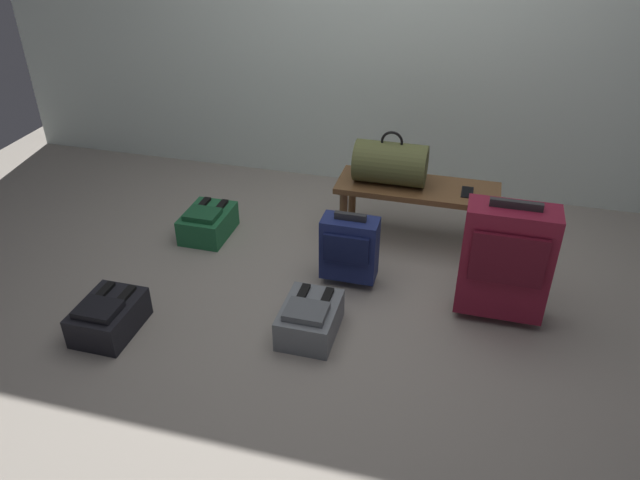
# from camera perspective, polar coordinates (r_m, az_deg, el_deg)

# --- Properties ---
(ground_plane) EXTENTS (6.60, 6.60, 0.00)m
(ground_plane) POSITION_cam_1_polar(r_m,az_deg,el_deg) (3.43, 1.45, -5.85)
(ground_plane) COLOR gray
(bench) EXTENTS (1.00, 0.36, 0.40)m
(bench) POSITION_cam_1_polar(r_m,az_deg,el_deg) (3.84, 9.11, 4.24)
(bench) COLOR brown
(bench) RESTS_ON ground
(duffel_bag_olive) EXTENTS (0.44, 0.26, 0.34)m
(duffel_bag_olive) POSITION_cam_1_polar(r_m,az_deg,el_deg) (3.78, 6.64, 7.20)
(duffel_bag_olive) COLOR #51562D
(duffel_bag_olive) RESTS_ON bench
(cell_phone) EXTENTS (0.07, 0.14, 0.01)m
(cell_phone) POSITION_cam_1_polar(r_m,az_deg,el_deg) (3.79, 13.67, 4.39)
(cell_phone) COLOR black
(cell_phone) RESTS_ON bench
(suitcase_upright_burgundy) EXTENTS (0.45, 0.23, 0.70)m
(suitcase_upright_burgundy) POSITION_cam_1_polar(r_m,az_deg,el_deg) (3.26, 17.04, -1.83)
(suitcase_upright_burgundy) COLOR maroon
(suitcase_upright_burgundy) RESTS_ON ground
(suitcase_small_navy) EXTENTS (0.32, 0.19, 0.46)m
(suitcase_small_navy) POSITION_cam_1_polar(r_m,az_deg,el_deg) (3.45, 2.77, -0.74)
(suitcase_small_navy) COLOR navy
(suitcase_small_navy) RESTS_ON ground
(backpack_dark) EXTENTS (0.28, 0.38, 0.21)m
(backpack_dark) POSITION_cam_1_polar(r_m,az_deg,el_deg) (3.36, -19.26, -6.79)
(backpack_dark) COLOR black
(backpack_dark) RESTS_ON ground
(backpack_grey) EXTENTS (0.28, 0.38, 0.21)m
(backpack_grey) POSITION_cam_1_polar(r_m,az_deg,el_deg) (3.16, -0.97, -7.40)
(backpack_grey) COLOR slate
(backpack_grey) RESTS_ON ground
(backpack_green) EXTENTS (0.28, 0.38, 0.21)m
(backpack_green) POSITION_cam_1_polar(r_m,az_deg,el_deg) (4.05, -10.49, 1.63)
(backpack_green) COLOR #1E6038
(backpack_green) RESTS_ON ground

